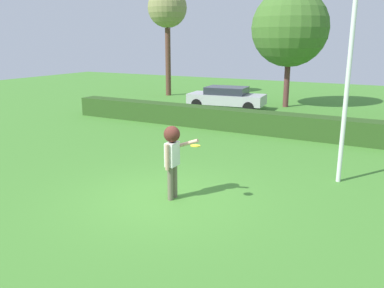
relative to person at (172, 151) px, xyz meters
The scene contains 8 objects.
ground_plane 1.22m from the person, 139.90° to the right, with size 60.00×60.00×0.00m, color #488A32.
person is the anchor object (origin of this frame).
frisbee 0.78m from the person, 13.33° to the right, with size 0.23×0.23×0.04m.
lamppost 5.00m from the person, 43.62° to the left, with size 0.24×0.24×5.46m.
hedge_row 7.89m from the person, 91.06° to the left, with size 19.51×0.90×0.90m, color #2C4E1D.
parked_car_silver 13.37m from the person, 108.07° to the left, with size 4.36×2.17×1.25m.
birch_tree 15.48m from the person, 95.46° to the left, with size 4.27×4.27×6.55m.
bare_elm_tree 19.54m from the person, 121.98° to the left, with size 2.62×2.62×7.17m.
Camera 1 is at (4.94, -7.76, 3.77)m, focal length 37.57 mm.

